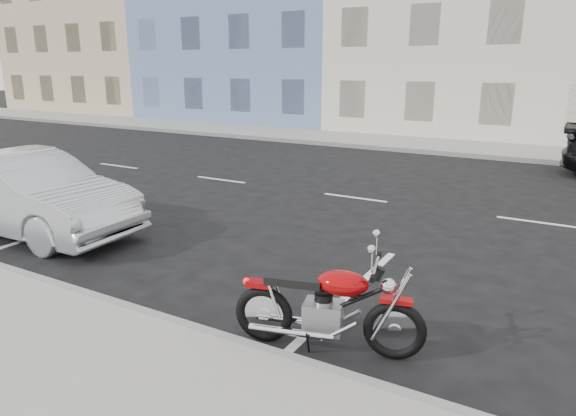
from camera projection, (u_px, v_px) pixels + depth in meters
name	position (u px, v px, depth m)	size (l,w,h in m)	color
ground	(439.00, 209.00, 11.32)	(120.00, 120.00, 0.00)	black
sidewalk_far	(369.00, 141.00, 20.96)	(80.00, 3.40, 0.15)	gray
curb_far	(353.00, 146.00, 19.54)	(80.00, 0.12, 0.16)	gray
bldg_far_west	(129.00, 21.00, 35.76)	(12.00, 12.00, 12.00)	#C4AE88
bldg_blue	(276.00, 3.00, 29.88)	(12.00, 12.00, 13.00)	#637AA9
bldg_cream	(492.00, 6.00, 24.34)	(12.00, 12.00, 11.50)	beige
motorcycle	(398.00, 318.00, 5.44)	(2.10, 0.87, 1.07)	black
sedan_silver	(27.00, 194.00, 9.54)	(1.61, 4.62, 1.52)	#B4B8BD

